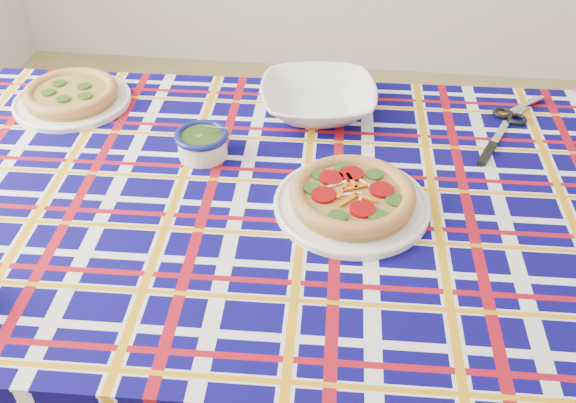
# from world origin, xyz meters

# --- Properties ---
(floor) EXTENTS (4.00, 4.00, 0.00)m
(floor) POSITION_xyz_m (0.00, 0.00, 0.00)
(floor) COLOR #9E8451
(floor) RESTS_ON ground
(dining_table) EXTENTS (1.65, 1.07, 0.76)m
(dining_table) POSITION_xyz_m (-0.34, -0.12, 0.68)
(dining_table) COLOR brown
(dining_table) RESTS_ON floor
(tablecloth) EXTENTS (1.68, 1.10, 0.11)m
(tablecloth) POSITION_xyz_m (-0.34, -0.12, 0.71)
(tablecloth) COLOR #080451
(tablecloth) RESTS_ON dining_table
(main_focaccia_plate) EXTENTS (0.36, 0.36, 0.06)m
(main_focaccia_plate) POSITION_xyz_m (-0.18, -0.15, 0.79)
(main_focaccia_plate) COLOR olive
(main_focaccia_plate) RESTS_ON tablecloth
(pesto_bowl) EXTENTS (0.14, 0.14, 0.07)m
(pesto_bowl) POSITION_xyz_m (-0.52, 0.01, 0.80)
(pesto_bowl) COLOR black
(pesto_bowl) RESTS_ON tablecloth
(serving_bowl) EXTENTS (0.32, 0.32, 0.07)m
(serving_bowl) POSITION_xyz_m (-0.28, 0.23, 0.80)
(serving_bowl) COLOR white
(serving_bowl) RESTS_ON tablecloth
(second_focaccia_plate) EXTENTS (0.32, 0.32, 0.06)m
(second_focaccia_plate) POSITION_xyz_m (-0.91, 0.20, 0.79)
(second_focaccia_plate) COLOR olive
(second_focaccia_plate) RESTS_ON tablecloth
(table_knife) EXTENTS (0.12, 0.23, 0.01)m
(table_knife) POSITION_xyz_m (0.16, 0.18, 0.77)
(table_knife) COLOR silver
(table_knife) RESTS_ON tablecloth
(kitchen_scissors) EXTENTS (0.20, 0.21, 0.02)m
(kitchen_scissors) POSITION_xyz_m (0.25, 0.31, 0.77)
(kitchen_scissors) COLOR silver
(kitchen_scissors) RESTS_ON tablecloth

